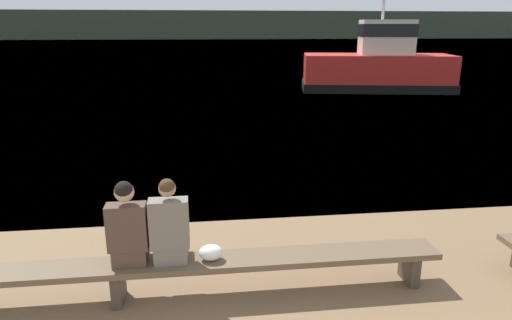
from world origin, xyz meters
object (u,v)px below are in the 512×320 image
shopping_bag (211,253)px  person_right (170,228)px  person_left (128,229)px  tugboat_red (378,68)px  bench_main (117,271)px

shopping_bag → person_right: bearing=176.7°
person_left → tugboat_red: bearing=60.7°
bench_main → shopping_bag: size_ratio=27.67×
person_left → shopping_bag: bearing=-1.6°
bench_main → person_left: 0.55m
person_left → person_right: 0.48m
person_left → tugboat_red: tugboat_red is taller
person_left → shopping_bag: size_ratio=3.66×
bench_main → shopping_bag: (1.12, -0.01, 0.18)m
shopping_bag → person_left: bearing=178.4°
shopping_bag → tugboat_red: bearing=63.1°
bench_main → tugboat_red: bearing=60.3°
tugboat_red → bench_main: bearing=161.2°
tugboat_red → person_left: bearing=161.5°
shopping_bag → tugboat_red: 20.18m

